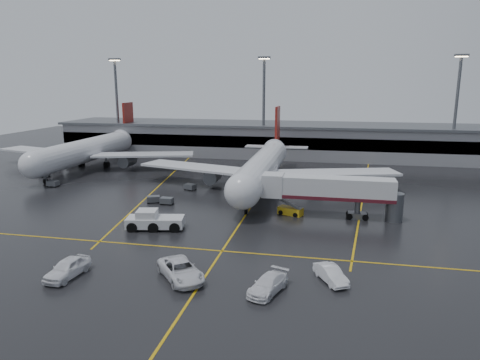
# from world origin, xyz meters

# --- Properties ---
(ground) EXTENTS (220.00, 220.00, 0.00)m
(ground) POSITION_xyz_m (0.00, 0.00, 0.00)
(ground) COLOR black
(ground) RESTS_ON ground
(apron_line_centre) EXTENTS (0.25, 90.00, 0.02)m
(apron_line_centre) POSITION_xyz_m (0.00, 0.00, 0.01)
(apron_line_centre) COLOR gold
(apron_line_centre) RESTS_ON ground
(apron_line_stop) EXTENTS (60.00, 0.25, 0.02)m
(apron_line_stop) POSITION_xyz_m (0.00, -22.00, 0.01)
(apron_line_stop) COLOR gold
(apron_line_stop) RESTS_ON ground
(apron_line_left) EXTENTS (9.99, 69.35, 0.02)m
(apron_line_left) POSITION_xyz_m (-20.00, 10.00, 0.01)
(apron_line_left) COLOR gold
(apron_line_left) RESTS_ON ground
(apron_line_right) EXTENTS (7.57, 69.64, 0.02)m
(apron_line_right) POSITION_xyz_m (18.00, 10.00, 0.01)
(apron_line_right) COLOR gold
(apron_line_right) RESTS_ON ground
(terminal) EXTENTS (122.00, 19.00, 8.60)m
(terminal) POSITION_xyz_m (0.00, 47.93, 4.32)
(terminal) COLOR gray
(terminal) RESTS_ON ground
(light_mast_left) EXTENTS (3.00, 1.20, 25.45)m
(light_mast_left) POSITION_xyz_m (-45.00, 42.00, 14.47)
(light_mast_left) COLOR #595B60
(light_mast_left) RESTS_ON ground
(light_mast_mid) EXTENTS (3.00, 1.20, 25.45)m
(light_mast_mid) POSITION_xyz_m (-5.00, 42.00, 14.47)
(light_mast_mid) COLOR #595B60
(light_mast_mid) RESTS_ON ground
(light_mast_right) EXTENTS (3.00, 1.20, 25.45)m
(light_mast_right) POSITION_xyz_m (40.00, 42.00, 14.47)
(light_mast_right) COLOR #595B60
(light_mast_right) RESTS_ON ground
(main_airliner) EXTENTS (48.80, 45.60, 14.10)m
(main_airliner) POSITION_xyz_m (0.00, 9.70, 4.21)
(main_airliner) COLOR silver
(main_airliner) RESTS_ON ground
(second_airliner) EXTENTS (48.80, 45.60, 14.10)m
(second_airliner) POSITION_xyz_m (-42.00, 21.70, 4.21)
(second_airliner) COLOR silver
(second_airliner) RESTS_ON ground
(jet_bridge) EXTENTS (19.90, 3.40, 6.05)m
(jet_bridge) POSITION_xyz_m (11.87, -6.00, 3.93)
(jet_bridge) COLOR silver
(jet_bridge) RESTS_ON ground
(pushback_tractor) EXTENTS (7.94, 4.47, 2.68)m
(pushback_tractor) POSITION_xyz_m (-10.83, -16.11, 1.07)
(pushback_tractor) COLOR silver
(pushback_tractor) RESTS_ON ground
(belt_loader) EXTENTS (3.92, 2.77, 2.29)m
(belt_loader) POSITION_xyz_m (6.43, -5.98, 0.56)
(belt_loader) COLOR gold
(belt_loader) RESTS_ON ground
(service_van_a) EXTENTS (6.62, 7.08, 1.85)m
(service_van_a) POSITION_xyz_m (-2.20, -29.99, 0.93)
(service_van_a) COLOR white
(service_van_a) RESTS_ON ground
(service_van_b) EXTENTS (3.86, 5.80, 1.56)m
(service_van_b) POSITION_xyz_m (6.65, -31.00, 0.78)
(service_van_b) COLOR white
(service_van_b) RESTS_ON ground
(service_van_c) EXTENTS (3.68, 4.88, 1.54)m
(service_van_c) POSITION_xyz_m (12.36, -27.52, 0.77)
(service_van_c) COLOR white
(service_van_c) RESTS_ON ground
(service_van_d) EXTENTS (2.71, 5.71, 1.88)m
(service_van_d) POSITION_xyz_m (-13.47, -31.82, 0.94)
(service_van_d) COLOR white
(service_van_d) RESTS_ON ground
(baggage_cart_a) EXTENTS (2.00, 1.31, 1.12)m
(baggage_cart_a) POSITION_xyz_m (-13.50, -4.39, 0.63)
(baggage_cart_a) COLOR #595B60
(baggage_cart_a) RESTS_ON ground
(baggage_cart_b) EXTENTS (2.35, 2.00, 1.12)m
(baggage_cart_b) POSITION_xyz_m (-16.01, -3.89, 0.63)
(baggage_cart_b) COLOR #595B60
(baggage_cart_b) RESTS_ON ground
(baggage_cart_c) EXTENTS (2.34, 1.96, 1.12)m
(baggage_cart_c) POSITION_xyz_m (-12.83, 5.57, 0.63)
(baggage_cart_c) COLOR #595B60
(baggage_cart_c) RESTS_ON ground
(baggage_cart_d) EXTENTS (2.19, 1.62, 1.12)m
(baggage_cart_d) POSITION_xyz_m (-45.90, 10.14, 0.63)
(baggage_cart_d) COLOR #595B60
(baggage_cart_d) RESTS_ON ground
(baggage_cart_e) EXTENTS (2.08, 1.42, 1.12)m
(baggage_cart_e) POSITION_xyz_m (-38.95, 2.89, 0.63)
(baggage_cart_e) COLOR #595B60
(baggage_cart_e) RESTS_ON ground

